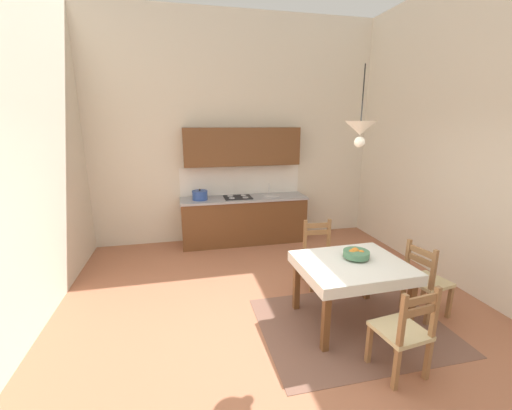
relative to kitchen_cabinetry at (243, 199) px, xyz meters
name	(u,v)px	position (x,y,z in m)	size (l,w,h in m)	color
ground_plane	(287,335)	(-0.07, -2.97, -0.91)	(6.01, 7.07, 0.10)	#AD6B4C
wall_back	(236,131)	(-0.07, 0.33, 1.27)	(6.01, 0.12, 4.25)	silver
area_rug	(352,325)	(0.70, -3.03, -0.85)	(2.10, 1.60, 0.01)	brown
kitchen_cabinetry	(243,199)	(0.00, 0.00, 0.00)	(2.40, 0.63, 2.20)	brown
dining_table	(351,273)	(0.70, -2.93, -0.24)	(1.22, 1.03, 0.75)	brown
dining_chair_kitchen_side	(319,255)	(0.74, -1.97, -0.41)	(0.45, 0.45, 0.93)	#D1BC89
dining_chair_camera_side	(404,332)	(0.76, -3.80, -0.41)	(0.47, 0.47, 0.93)	#D1BC89
dining_chair_window_side	(426,281)	(1.66, -3.00, -0.41)	(0.49, 0.49, 0.93)	#D1BC89
fruit_bowl	(356,254)	(0.79, -2.85, -0.04)	(0.30, 0.30, 0.12)	#4C7F5B
pendant_lamp	(360,129)	(0.67, -2.95, 1.37)	(0.32, 0.32, 0.81)	black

